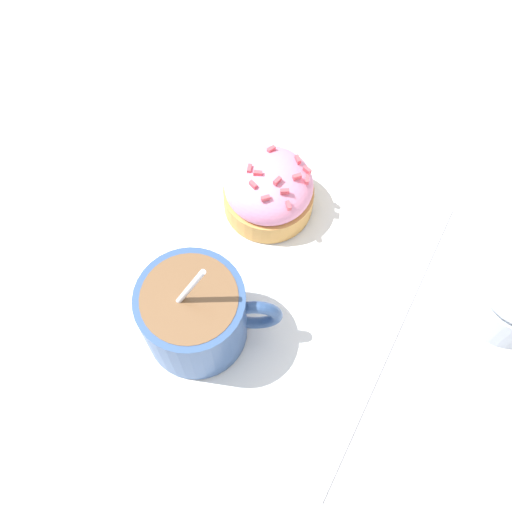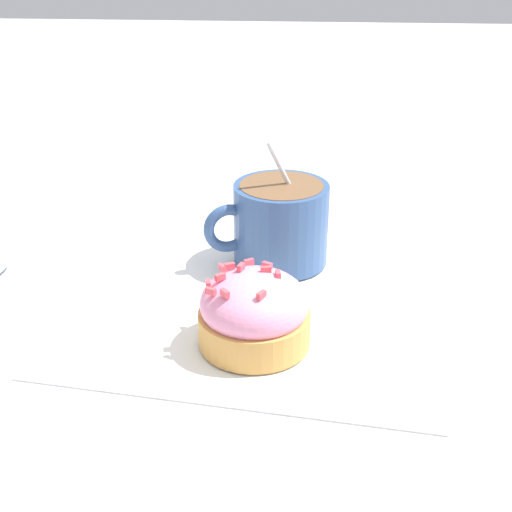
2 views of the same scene
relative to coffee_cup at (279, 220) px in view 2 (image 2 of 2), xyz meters
The scene contains 4 objects.
ground_plane 0.08m from the coffee_cup, ahead, with size 3.00×3.00×0.00m, color #B2B2B7.
paper_napkin 0.08m from the coffee_cup, ahead, with size 0.30×0.31×0.00m.
coffee_cup is the anchor object (origin of this frame).
frosted_pastry 0.13m from the coffee_cup, ahead, with size 0.08×0.08×0.06m.
Camera 2 is at (0.48, 0.03, 0.28)m, focal length 50.00 mm.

